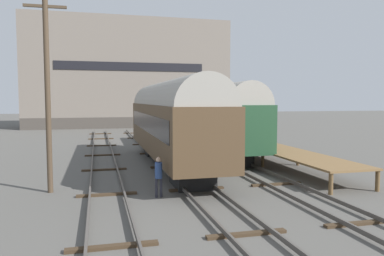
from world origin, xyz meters
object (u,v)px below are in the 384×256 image
Objects in this scene: person_worker at (159,173)px; bench at (256,137)px; train_car_brown at (171,118)px; train_car_green at (209,115)px; utility_pole at (47,85)px.

bench is at bearing 46.11° from person_worker.
train_car_brown reaches higher than bench.
train_car_green reaches higher than bench.
train_car_green is 4.59m from bench.
train_car_green is 13.82m from person_worker.
bench reaches higher than person_worker.
train_car_brown is at bearing 74.88° from person_worker.
utility_pole is (-6.53, -5.00, 1.82)m from train_car_brown.
train_car_brown is 11.85× the size of bench.
train_car_green is at bearing 122.52° from bench.
train_car_green is 1.03× the size of train_car_brown.
bench is at bearing 13.86° from train_car_brown.
train_car_brown reaches higher than person_worker.
train_car_brown is 7.58m from person_worker.
utility_pole is at bearing -142.53° from train_car_brown.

